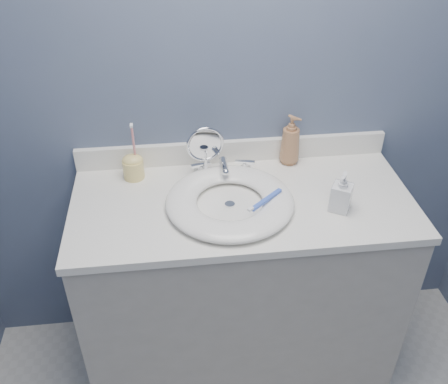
{
  "coord_description": "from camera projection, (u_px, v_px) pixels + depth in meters",
  "views": [
    {
      "loc": [
        -0.23,
        -0.44,
        1.94
      ],
      "look_at": [
        -0.07,
        0.94,
        0.94
      ],
      "focal_mm": 40.0,
      "sensor_mm": 36.0,
      "label": 1
    }
  ],
  "objects": [
    {
      "name": "drain",
      "position": [
        230.0,
        205.0,
        1.75
      ],
      "size": [
        0.04,
        0.04,
        0.01
      ],
      "primitive_type": "cylinder",
      "color": "silver",
      "rests_on": "countertop"
    },
    {
      "name": "toothbrush_holder",
      "position": [
        133.0,
        166.0,
        1.86
      ],
      "size": [
        0.08,
        0.08,
        0.23
      ],
      "rotation": [
        0.0,
        0.0,
        0.03
      ],
      "color": "#F6DD7B",
      "rests_on": "countertop"
    },
    {
      "name": "countertop",
      "position": [
        243.0,
        203.0,
        1.79
      ],
      "size": [
        1.22,
        0.57,
        0.03
      ],
      "primitive_type": "cube",
      "color": "white",
      "rests_on": "vanity_cabinet"
    },
    {
      "name": "soap_bottle_clear",
      "position": [
        342.0,
        192.0,
        1.69
      ],
      "size": [
        0.09,
        0.09,
        0.15
      ],
      "primitive_type": "imported",
      "rotation": [
        0.0,
        0.0,
        -0.54
      ],
      "color": "silver",
      "rests_on": "countertop"
    },
    {
      "name": "makeup_mirror",
      "position": [
        205.0,
        150.0,
        1.84
      ],
      "size": [
        0.14,
        0.08,
        0.21
      ],
      "rotation": [
        0.0,
        0.0,
        0.14
      ],
      "color": "silver",
      "rests_on": "countertop"
    },
    {
      "name": "toothbrush_lying",
      "position": [
        265.0,
        201.0,
        1.7
      ],
      "size": [
        0.14,
        0.12,
        0.02
      ],
      "rotation": [
        0.0,
        0.0,
        0.71
      ],
      "color": "blue",
      "rests_on": "basin"
    },
    {
      "name": "faucet",
      "position": [
        223.0,
        169.0,
        1.89
      ],
      "size": [
        0.25,
        0.13,
        0.07
      ],
      "color": "silver",
      "rests_on": "countertop"
    },
    {
      "name": "back_wall",
      "position": [
        233.0,
        84.0,
        1.81
      ],
      "size": [
        2.2,
        0.02,
        2.4
      ],
      "primitive_type": "cube",
      "color": "#4E5975",
      "rests_on": "ground"
    },
    {
      "name": "basin",
      "position": [
        230.0,
        201.0,
        1.74
      ],
      "size": [
        0.45,
        0.45,
        0.04
      ],
      "primitive_type": null,
      "color": "white",
      "rests_on": "countertop"
    },
    {
      "name": "soap_bottle_amber",
      "position": [
        291.0,
        140.0,
        1.92
      ],
      "size": [
        0.11,
        0.11,
        0.2
      ],
      "primitive_type": "imported",
      "rotation": [
        0.0,
        0.0,
        0.75
      ],
      "color": "#A06E48",
      "rests_on": "countertop"
    },
    {
      "name": "vanity_cabinet",
      "position": [
        240.0,
        288.0,
        2.04
      ],
      "size": [
        1.2,
        0.55,
        0.85
      ],
      "primitive_type": "cube",
      "color": "#B1ABA2",
      "rests_on": "ground"
    },
    {
      "name": "backsplash",
      "position": [
        233.0,
        151.0,
        1.97
      ],
      "size": [
        1.22,
        0.02,
        0.09
      ],
      "primitive_type": "cube",
      "color": "white",
      "rests_on": "countertop"
    }
  ]
}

